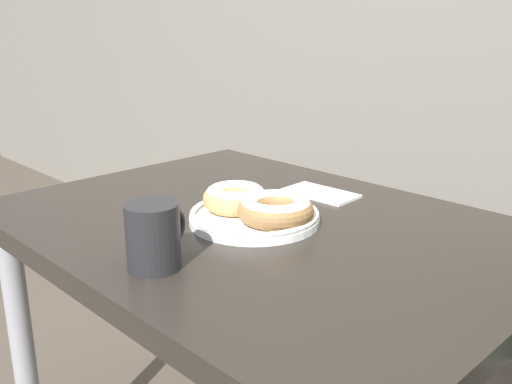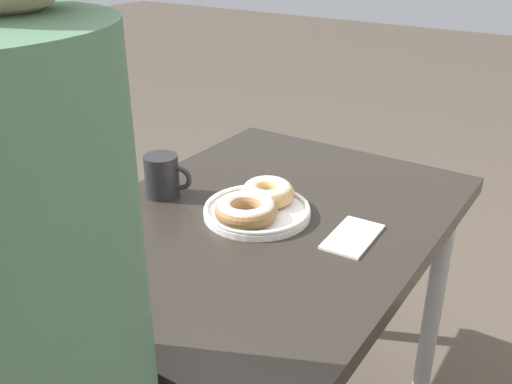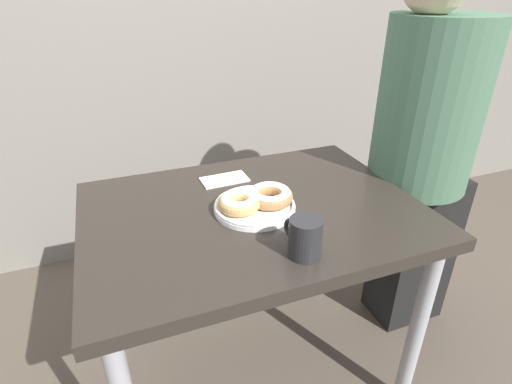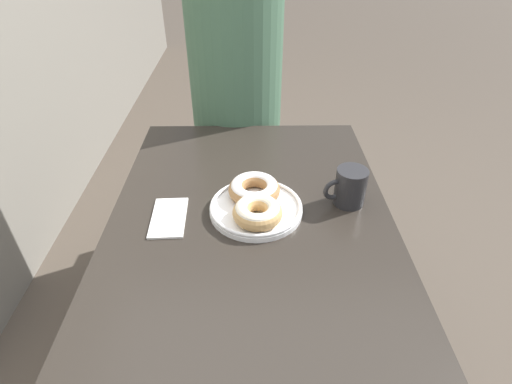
{
  "view_description": "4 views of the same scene",
  "coord_description": "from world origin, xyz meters",
  "px_view_note": "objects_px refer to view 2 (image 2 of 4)",
  "views": [
    {
      "loc": [
        0.71,
        -0.6,
        1.08
      ],
      "look_at": [
        0.0,
        0.1,
        0.78
      ],
      "focal_mm": 40.0,
      "sensor_mm": 36.0,
      "label": 1
    },
    {
      "loc": [
        0.95,
        0.73,
        1.32
      ],
      "look_at": [
        0.0,
        0.1,
        0.78
      ],
      "focal_mm": 40.0,
      "sensor_mm": 36.0,
      "label": 2
    },
    {
      "loc": [
        -0.36,
        -0.85,
        1.32
      ],
      "look_at": [
        0.0,
        0.1,
        0.78
      ],
      "focal_mm": 28.0,
      "sensor_mm": 36.0,
      "label": 3
    },
    {
      "loc": [
        -0.81,
        0.11,
        1.37
      ],
      "look_at": [
        0.0,
        0.1,
        0.78
      ],
      "focal_mm": 28.0,
      "sensor_mm": 36.0,
      "label": 4
    }
  ],
  "objects_px": {
    "dining_table": "(262,250)",
    "coffee_mug": "(163,175)",
    "napkin": "(353,237)",
    "donut_plate": "(256,205)"
  },
  "relations": [
    {
      "from": "coffee_mug",
      "to": "napkin",
      "type": "relative_size",
      "value": 0.73
    },
    {
      "from": "donut_plate",
      "to": "napkin",
      "type": "relative_size",
      "value": 1.73
    },
    {
      "from": "donut_plate",
      "to": "coffee_mug",
      "type": "xyz_separation_m",
      "value": [
        0.03,
        -0.25,
        0.02
      ]
    },
    {
      "from": "donut_plate",
      "to": "napkin",
      "type": "distance_m",
      "value": 0.23
    },
    {
      "from": "dining_table",
      "to": "napkin",
      "type": "relative_size",
      "value": 6.22
    },
    {
      "from": "dining_table",
      "to": "donut_plate",
      "type": "distance_m",
      "value": 0.12
    },
    {
      "from": "dining_table",
      "to": "napkin",
      "type": "distance_m",
      "value": 0.23
    },
    {
      "from": "dining_table",
      "to": "coffee_mug",
      "type": "height_order",
      "value": "coffee_mug"
    },
    {
      "from": "dining_table",
      "to": "donut_plate",
      "type": "bearing_deg",
      "value": -68.36
    },
    {
      "from": "dining_table",
      "to": "donut_plate",
      "type": "height_order",
      "value": "donut_plate"
    }
  ]
}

